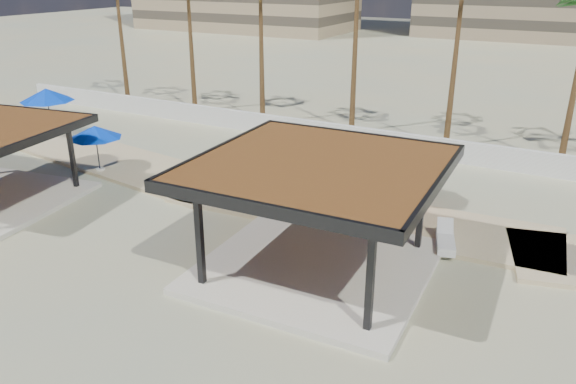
# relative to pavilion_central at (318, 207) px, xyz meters

# --- Properties ---
(ground) EXTENTS (200.00, 200.00, 0.00)m
(ground) POSITION_rel_pavilion_central_xyz_m (-2.54, -2.37, -2.32)
(ground) COLOR tan
(ground) RESTS_ON ground
(promenade) EXTENTS (44.45, 7.97, 0.24)m
(promenade) POSITION_rel_pavilion_central_xyz_m (-0.54, 5.29, -2.26)
(promenade) COLOR #C6B284
(promenade) RESTS_ON ground
(boundary_wall) EXTENTS (56.00, 0.30, 1.20)m
(boundary_wall) POSITION_rel_pavilion_central_xyz_m (-2.54, 13.63, -1.72)
(boundary_wall) COLOR silver
(boundary_wall) RESTS_ON ground
(pavilion_central) EXTENTS (7.92, 7.92, 3.89)m
(pavilion_central) POSITION_rel_pavilion_central_xyz_m (0.00, 0.00, 0.00)
(pavilion_central) COLOR beige
(pavilion_central) RESTS_ON ground
(umbrella_a) EXTENTS (3.15, 3.15, 2.77)m
(umbrella_a) POSITION_rel_pavilion_central_xyz_m (-21.04, 6.83, 0.24)
(umbrella_a) COLOR beige
(umbrella_a) RESTS_ON promenade
(umbrella_b) EXTENTS (3.91, 3.91, 2.75)m
(umbrella_b) POSITION_rel_pavilion_central_xyz_m (-2.37, 5.42, 0.22)
(umbrella_b) COLOR beige
(umbrella_b) RESTS_ON promenade
(umbrella_c) EXTENTS (3.64, 3.64, 2.50)m
(umbrella_c) POSITION_rel_pavilion_central_xyz_m (1.07, 6.83, 0.01)
(umbrella_c) COLOR beige
(umbrella_c) RESTS_ON promenade
(umbrella_f) EXTENTS (3.21, 3.21, 2.28)m
(umbrella_f) POSITION_rel_pavilion_central_xyz_m (-13.62, 3.43, -0.18)
(umbrella_f) COLOR beige
(umbrella_f) RESTS_ON promenade
(lounger_a) EXTENTS (0.70, 1.95, 0.73)m
(lounger_a) POSITION_rel_pavilion_central_xyz_m (-9.31, 5.45, -1.96)
(lounger_a) COLOR white
(lounger_a) RESTS_ON promenade
(lounger_b) EXTENTS (1.14, 2.00, 0.72)m
(lounger_b) POSITION_rel_pavilion_central_xyz_m (0.30, 3.47, -1.97)
(lounger_b) COLOR white
(lounger_b) RESTS_ON promenade
(lounger_c) EXTENTS (1.12, 1.98, 0.71)m
(lounger_c) POSITION_rel_pavilion_central_xyz_m (3.51, 3.47, -1.97)
(lounger_c) COLOR white
(lounger_c) RESTS_ON promenade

